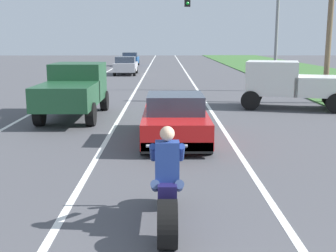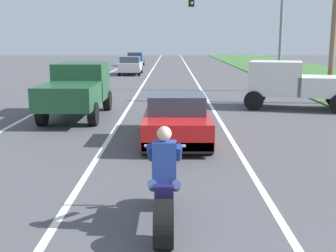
{
  "view_description": "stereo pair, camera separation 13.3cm",
  "coord_description": "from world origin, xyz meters",
  "px_view_note": "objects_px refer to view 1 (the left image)",
  "views": [
    {
      "loc": [
        -0.11,
        -2.22,
        2.87
      ],
      "look_at": [
        -0.03,
        7.17,
        1.0
      ],
      "focal_mm": 46.47,
      "sensor_mm": 36.0,
      "label": 1
    },
    {
      "loc": [
        0.03,
        -2.22,
        2.87
      ],
      "look_at": [
        -0.03,
        7.17,
        1.0
      ],
      "focal_mm": 46.47,
      "sensor_mm": 36.0,
      "label": 2
    }
  ],
  "objects_px": {
    "distant_car_far_ahead": "(126,65)",
    "traffic_light_mast_near": "(246,18)",
    "pickup_truck_left_lane_dark_green": "(74,88)",
    "sports_car_red": "(175,119)",
    "motorcycle_with_rider": "(167,193)",
    "pickup_truck_right_shoulder_white": "(294,82)",
    "distant_car_further_ahead": "(130,59)"
  },
  "relations": [
    {
      "from": "motorcycle_with_rider",
      "to": "sports_car_red",
      "type": "height_order",
      "value": "motorcycle_with_rider"
    },
    {
      "from": "sports_car_red",
      "to": "traffic_light_mast_near",
      "type": "xyz_separation_m",
      "value": [
        4.19,
        12.34,
        3.42
      ]
    },
    {
      "from": "pickup_truck_left_lane_dark_green",
      "to": "traffic_light_mast_near",
      "type": "xyz_separation_m",
      "value": [
        7.86,
        8.53,
        2.95
      ]
    },
    {
      "from": "traffic_light_mast_near",
      "to": "pickup_truck_right_shoulder_white",
      "type": "bearing_deg",
      "value": -81.26
    },
    {
      "from": "motorcycle_with_rider",
      "to": "pickup_truck_right_shoulder_white",
      "type": "relative_size",
      "value": 0.43
    },
    {
      "from": "pickup_truck_left_lane_dark_green",
      "to": "distant_car_far_ahead",
      "type": "distance_m",
      "value": 20.53
    },
    {
      "from": "distant_car_far_ahead",
      "to": "traffic_light_mast_near",
      "type": "bearing_deg",
      "value": -57.15
    },
    {
      "from": "traffic_light_mast_near",
      "to": "distant_car_far_ahead",
      "type": "height_order",
      "value": "traffic_light_mast_near"
    },
    {
      "from": "motorcycle_with_rider",
      "to": "distant_car_further_ahead",
      "type": "distance_m",
      "value": 43.13
    },
    {
      "from": "distant_car_far_ahead",
      "to": "motorcycle_with_rider",
      "type": "bearing_deg",
      "value": -83.81
    },
    {
      "from": "pickup_truck_left_lane_dark_green",
      "to": "distant_car_further_ahead",
      "type": "distance_m",
      "value": 33.13
    },
    {
      "from": "pickup_truck_left_lane_dark_green",
      "to": "distant_car_far_ahead",
      "type": "relative_size",
      "value": 1.2
    },
    {
      "from": "traffic_light_mast_near",
      "to": "distant_car_far_ahead",
      "type": "xyz_separation_m",
      "value": [
        -7.74,
        12.0,
        -3.28
      ]
    },
    {
      "from": "sports_car_red",
      "to": "pickup_truck_left_lane_dark_green",
      "type": "relative_size",
      "value": 0.9
    },
    {
      "from": "motorcycle_with_rider",
      "to": "sports_car_red",
      "type": "bearing_deg",
      "value": 87.53
    },
    {
      "from": "traffic_light_mast_near",
      "to": "motorcycle_with_rider",
      "type": "bearing_deg",
      "value": -103.63
    },
    {
      "from": "distant_car_further_ahead",
      "to": "pickup_truck_right_shoulder_white",
      "type": "bearing_deg",
      "value": -73.26
    },
    {
      "from": "pickup_truck_left_lane_dark_green",
      "to": "distant_car_far_ahead",
      "type": "height_order",
      "value": "pickup_truck_left_lane_dark_green"
    },
    {
      "from": "sports_car_red",
      "to": "distant_car_far_ahead",
      "type": "distance_m",
      "value": 24.59
    },
    {
      "from": "traffic_light_mast_near",
      "to": "pickup_truck_left_lane_dark_green",
      "type": "bearing_deg",
      "value": -132.65
    },
    {
      "from": "pickup_truck_left_lane_dark_green",
      "to": "distant_car_further_ahead",
      "type": "relative_size",
      "value": 1.2
    },
    {
      "from": "motorcycle_with_rider",
      "to": "traffic_light_mast_near",
      "type": "relative_size",
      "value": 0.37
    },
    {
      "from": "distant_car_further_ahead",
      "to": "pickup_truck_left_lane_dark_green",
      "type": "bearing_deg",
      "value": -89.17
    },
    {
      "from": "pickup_truck_right_shoulder_white",
      "to": "distant_car_further_ahead",
      "type": "bearing_deg",
      "value": 106.74
    },
    {
      "from": "distant_car_further_ahead",
      "to": "motorcycle_with_rider",
      "type": "bearing_deg",
      "value": -84.84
    },
    {
      "from": "distant_car_further_ahead",
      "to": "traffic_light_mast_near",
      "type": "bearing_deg",
      "value": -71.28
    },
    {
      "from": "pickup_truck_left_lane_dark_green",
      "to": "distant_car_further_ahead",
      "type": "height_order",
      "value": "pickup_truck_left_lane_dark_green"
    },
    {
      "from": "pickup_truck_right_shoulder_white",
      "to": "traffic_light_mast_near",
      "type": "height_order",
      "value": "traffic_light_mast_near"
    },
    {
      "from": "distant_car_far_ahead",
      "to": "distant_car_further_ahead",
      "type": "bearing_deg",
      "value": 92.68
    },
    {
      "from": "motorcycle_with_rider",
      "to": "pickup_truck_right_shoulder_white",
      "type": "distance_m",
      "value": 13.18
    },
    {
      "from": "distant_car_far_ahead",
      "to": "distant_car_further_ahead",
      "type": "height_order",
      "value": "same"
    },
    {
      "from": "distant_car_far_ahead",
      "to": "pickup_truck_left_lane_dark_green",
      "type": "bearing_deg",
      "value": -90.31
    }
  ]
}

